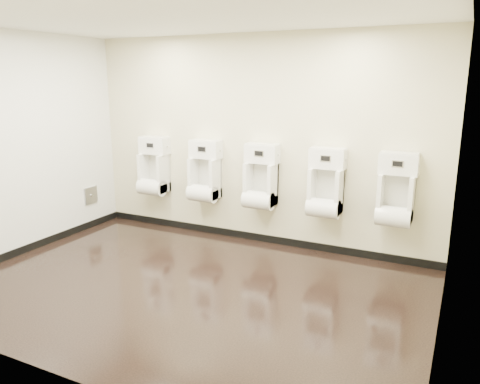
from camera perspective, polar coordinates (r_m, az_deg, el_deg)
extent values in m
cube|color=black|center=(5.23, -6.34, -11.54)|extent=(5.00, 3.50, 0.00)
cube|color=silver|center=(4.77, -7.27, 20.55)|extent=(5.00, 3.50, 0.00)
cube|color=beige|center=(6.33, 1.87, 6.21)|extent=(5.00, 0.02, 2.80)
cube|color=beige|center=(3.50, -22.44, -0.93)|extent=(5.00, 0.02, 2.80)
cube|color=beige|center=(6.50, -25.73, 5.07)|extent=(0.02, 3.50, 2.80)
cube|color=beige|center=(4.06, 24.46, 0.76)|extent=(0.02, 3.50, 2.80)
cube|color=white|center=(6.49, -25.70, 5.06)|extent=(0.01, 3.50, 2.80)
cube|color=black|center=(6.63, 1.73, -5.45)|extent=(5.00, 0.02, 0.10)
cube|color=black|center=(6.79, -24.49, -6.25)|extent=(0.02, 3.50, 0.10)
cube|color=#9E9EA3|center=(7.44, -17.74, -0.37)|extent=(0.03, 0.25, 0.25)
cylinder|color=silver|center=(7.42, -17.64, -0.39)|extent=(0.02, 0.04, 0.04)
cube|color=white|center=(7.10, -10.43, 2.30)|extent=(0.40, 0.29, 0.56)
cube|color=silver|center=(7.16, -10.00, 2.75)|extent=(0.30, 0.01, 0.44)
cylinder|color=white|center=(7.08, -10.73, 0.58)|extent=(0.40, 0.24, 0.24)
cube|color=white|center=(7.06, -10.39, 5.57)|extent=(0.44, 0.21, 0.24)
cube|color=black|center=(6.97, -10.93, 5.61)|extent=(0.11, 0.01, 0.06)
cube|color=silver|center=(6.97, -10.92, 5.61)|extent=(0.13, 0.01, 0.08)
cylinder|color=silver|center=(6.93, -8.87, 5.48)|extent=(0.01, 0.03, 0.03)
cube|color=white|center=(6.62, -4.32, 1.68)|extent=(0.40, 0.29, 0.56)
cube|color=silver|center=(6.69, -3.91, 2.17)|extent=(0.30, 0.01, 0.44)
cylinder|color=white|center=(6.60, -4.62, -0.17)|extent=(0.40, 0.24, 0.24)
cube|color=white|center=(6.58, -4.21, 5.18)|extent=(0.44, 0.21, 0.24)
cube|color=black|center=(6.48, -4.71, 5.22)|extent=(0.11, 0.01, 0.06)
cube|color=silver|center=(6.49, -4.69, 5.22)|extent=(0.13, 0.01, 0.08)
cylinder|color=silver|center=(6.47, -2.46, 5.06)|extent=(0.01, 0.03, 0.03)
cube|color=white|center=(6.24, 2.54, 0.96)|extent=(0.40, 0.29, 0.56)
cube|color=silver|center=(6.31, 2.88, 1.48)|extent=(0.30, 0.01, 0.44)
cylinder|color=white|center=(6.22, 2.23, -1.00)|extent=(0.40, 0.24, 0.24)
cube|color=white|center=(6.20, 2.72, 4.67)|extent=(0.44, 0.21, 0.24)
cube|color=black|center=(6.09, 2.30, 4.71)|extent=(0.11, 0.01, 0.06)
cube|color=silver|center=(6.09, 2.31, 4.72)|extent=(0.13, 0.01, 0.08)
cylinder|color=silver|center=(6.11, 4.68, 4.51)|extent=(0.01, 0.03, 0.03)
cube|color=white|center=(5.95, 10.39, 0.12)|extent=(0.40, 0.29, 0.56)
cube|color=silver|center=(6.03, 10.65, 0.68)|extent=(0.30, 0.01, 0.44)
cylinder|color=white|center=(5.93, 10.10, -1.94)|extent=(0.40, 0.24, 0.24)
cube|color=white|center=(5.90, 10.66, 4.00)|extent=(0.44, 0.21, 0.24)
cube|color=black|center=(5.80, 10.37, 4.04)|extent=(0.11, 0.01, 0.06)
cube|color=silver|center=(5.80, 10.38, 4.04)|extent=(0.13, 0.01, 0.08)
cylinder|color=silver|center=(5.85, 12.80, 3.81)|extent=(0.01, 0.03, 0.03)
cube|color=white|center=(5.79, 18.44, -0.75)|extent=(0.40, 0.29, 0.56)
cube|color=silver|center=(5.87, 18.60, -0.16)|extent=(0.30, 0.01, 0.44)
cylinder|color=white|center=(5.76, 18.18, -2.87)|extent=(0.40, 0.24, 0.24)
cube|color=white|center=(5.74, 18.80, 3.24)|extent=(0.44, 0.21, 0.24)
cube|color=black|center=(5.63, 18.66, 3.26)|extent=(0.11, 0.01, 0.06)
cube|color=silver|center=(5.63, 18.67, 3.27)|extent=(0.13, 0.01, 0.08)
cylinder|color=silver|center=(5.72, 21.05, 3.02)|extent=(0.01, 0.03, 0.03)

